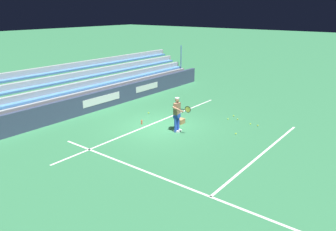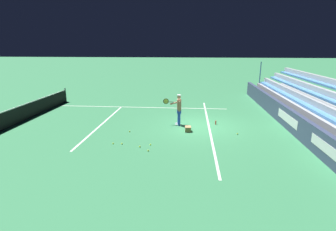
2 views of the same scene
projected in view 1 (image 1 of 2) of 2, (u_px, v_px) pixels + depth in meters
name	position (u px, v px, depth m)	size (l,w,h in m)	color
ground_plane	(159.00, 126.00, 16.76)	(160.00, 160.00, 0.00)	#337A4C
court_baseline_white	(152.00, 124.00, 17.05)	(12.00, 0.10, 0.01)	white
court_sideline_white	(173.00, 182.00, 11.34)	(0.10, 12.00, 0.01)	white
court_service_line_white	(262.00, 154.00, 13.54)	(8.22, 0.10, 0.01)	white
back_wall_sponsor_board	(98.00, 101.00, 19.33)	(20.16, 0.25, 1.10)	#384260
bleacher_stand	(79.00, 93.00, 20.34)	(19.15, 2.40, 2.95)	#9EA3A8
tennis_player	(177.00, 114.00, 15.75)	(0.59, 1.03, 1.71)	blue
ball_box_cardboard	(181.00, 121.00, 17.10)	(0.40, 0.30, 0.26)	#A87F51
tennis_ball_far_left	(236.00, 134.00, 15.66)	(0.07, 0.07, 0.07)	#CCE533
tennis_ball_near_player	(258.00, 125.00, 16.75)	(0.07, 0.07, 0.07)	#CCE533
tennis_ball_stray_back	(149.00, 113.00, 18.77)	(0.07, 0.07, 0.07)	#CCE533
tennis_ball_midcourt	(234.00, 116.00, 18.25)	(0.07, 0.07, 0.07)	#CCE533
tennis_ball_by_box	(228.00, 119.00, 17.74)	(0.07, 0.07, 0.07)	#CCE533
tennis_ball_toward_net	(250.00, 124.00, 16.98)	(0.07, 0.07, 0.07)	#CCE533
tennis_ball_on_baseline	(237.00, 119.00, 17.69)	(0.07, 0.07, 0.07)	#CCE533
water_bottle	(142.00, 122.00, 17.00)	(0.07, 0.07, 0.22)	#EA4C33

